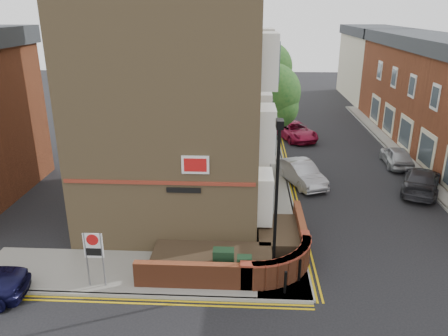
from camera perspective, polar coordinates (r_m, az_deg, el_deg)
ground at (r=16.47m, az=0.77°, el=-16.92°), size 120.00×120.00×0.00m
pavement_corner at (r=18.09m, az=-10.49°, el=-13.27°), size 13.00×3.00×0.12m
pavement_main at (r=30.78m, az=5.70°, el=1.41°), size 2.00×32.00×0.12m
pavement_far at (r=30.60m, az=26.98°, el=-0.90°), size 4.00×40.00×0.12m
kerb_side at (r=16.90m, az=-11.67°, el=-16.04°), size 13.00×0.15×0.12m
kerb_main_near at (r=30.85m, az=7.55°, el=1.37°), size 0.15×32.00×0.12m
kerb_main_far at (r=29.84m, az=23.47°, el=-0.85°), size 0.15×40.00×0.12m
yellow_lines_side at (r=16.74m, az=-11.87°, el=-16.69°), size 13.00×0.28×0.01m
yellow_lines_main at (r=30.89m, az=8.01°, el=1.27°), size 0.28×32.00×0.01m
corner_building at (r=21.70m, az=-5.93°, el=10.27°), size 8.95×10.40×13.60m
garden_wall at (r=18.52m, az=1.08°, el=-12.24°), size 6.80×6.00×1.20m
lamppost at (r=15.80m, az=6.82°, el=-4.60°), size 0.25×0.50×6.30m
utility_cabinet_large at (r=17.13m, az=-0.07°, el=-12.34°), size 0.80×0.45×1.20m
utility_cabinet_small at (r=16.89m, az=2.66°, el=-13.09°), size 0.55×0.40×1.10m
bollard_near at (r=16.52m, az=8.01°, el=-14.57°), size 0.11×0.11×0.90m
bollard_far at (r=17.24m, az=9.84°, el=-13.04°), size 0.11×0.11×0.90m
zone_sign at (r=16.86m, az=-16.66°, el=-10.20°), size 0.72×0.07×2.20m
far_terrace_cream at (r=53.33m, az=18.74°, el=12.87°), size 5.40×12.40×8.00m
tree_near at (r=27.70m, az=6.19°, el=9.22°), size 3.64×3.65×6.70m
tree_mid at (r=35.51m, az=5.58°, el=12.47°), size 4.03×4.03×7.42m
tree_far at (r=43.48m, az=5.15°, el=13.52°), size 3.81×3.81×7.00m
traffic_light_assembly at (r=38.83m, az=5.89°, el=9.51°), size 0.20×0.16×4.20m
silver_car_near at (r=26.35m, az=10.05°, el=-0.65°), size 2.91×4.41×1.37m
red_car_main at (r=35.46m, az=9.17°, el=4.83°), size 3.91×5.37×1.36m
grey_car_far at (r=27.30m, az=24.35°, el=-1.48°), size 3.60×5.06×1.36m
silver_car_far at (r=31.17m, az=21.63°, el=1.44°), size 1.79×3.96×1.32m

